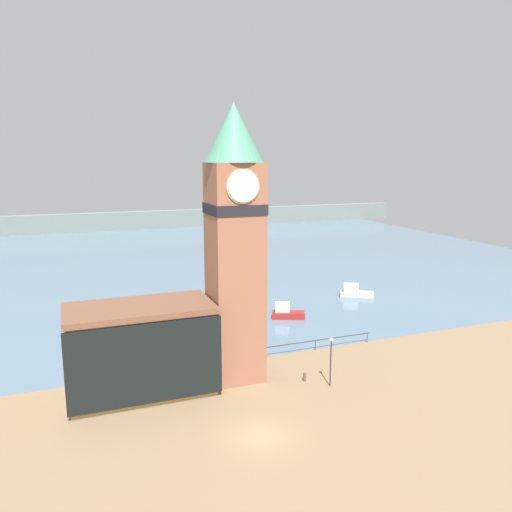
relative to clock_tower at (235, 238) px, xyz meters
name	(u,v)px	position (x,y,z in m)	size (l,w,h in m)	color
ground_plane	(260,436)	(-1.61, -10.12, -12.73)	(160.00, 160.00, 0.00)	#846B4C
water	(130,255)	(-1.61, 63.30, -12.73)	(160.00, 120.00, 0.00)	slate
far_shoreline	(112,221)	(-1.61, 103.30, -10.23)	(180.00, 3.00, 5.00)	slate
pier_railing	(316,341)	(9.70, 3.05, -11.76)	(13.09, 0.08, 1.09)	#333338
clock_tower	(235,238)	(0.00, 0.00, 0.00)	(4.97, 4.97, 24.02)	#935B42
pier_building	(141,349)	(-8.36, -0.19, -8.90)	(12.08, 6.35, 7.61)	tan
boat_near	(287,312)	(11.32, 13.84, -12.00)	(4.30, 2.89, 2.02)	maroon
boat_far	(355,292)	(24.70, 19.55, -12.08)	(5.04, 4.01, 1.82)	#B7B2A8
mooring_bollard_near	(305,376)	(5.39, -3.13, -12.27)	(0.29, 0.29, 0.84)	brown
lamp_post	(331,353)	(7.00, -4.82, -9.69)	(0.32, 0.32, 4.40)	black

